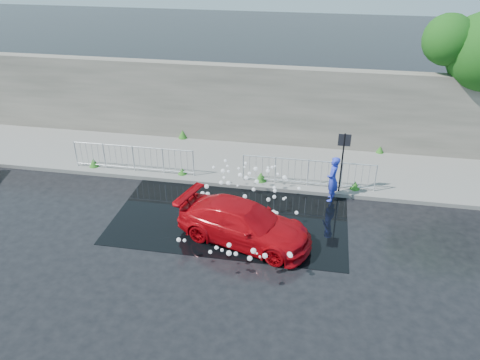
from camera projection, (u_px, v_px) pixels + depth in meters
name	position (u px, v px, depth m)	size (l,w,h in m)	color
ground	(211.00, 229.00, 15.67)	(90.00, 90.00, 0.00)	black
pavement	(238.00, 162.00, 19.95)	(30.00, 4.00, 0.15)	slate
curb	(229.00, 184.00, 18.22)	(30.00, 0.25, 0.16)	slate
retaining_wall	(247.00, 104.00, 20.97)	(30.00, 0.60, 3.50)	#555148
puddle	(232.00, 215.00, 16.45)	(8.00, 5.00, 0.01)	black
sign_post	(343.00, 153.00, 16.86)	(0.45, 0.06, 2.50)	black
railing_left	(133.00, 158.00, 18.83)	(5.05, 0.05, 1.10)	silver
railing_right	(308.00, 172.00, 17.74)	(5.05, 0.05, 1.10)	silver
weeds	(229.00, 161.00, 19.51)	(12.17, 3.93, 0.40)	#165519
water_spray	(244.00, 200.00, 15.89)	(3.53, 5.86, 1.00)	white
red_car	(244.00, 223.00, 14.85)	(1.79, 4.40, 1.28)	#AA060D
person	(333.00, 179.00, 16.95)	(0.63, 0.42, 1.74)	#2938CD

